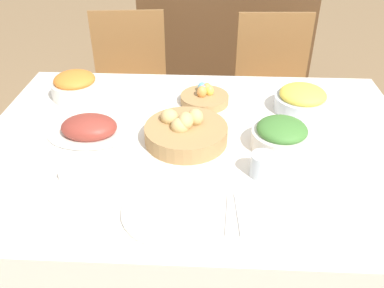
{
  "coord_description": "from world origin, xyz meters",
  "views": [
    {
      "loc": [
        0.04,
        -1.23,
        1.54
      ],
      "look_at": [
        -0.02,
        -0.09,
        0.77
      ],
      "focal_mm": 38.0,
      "sensor_mm": 36.0,
      "label": 1
    }
  ],
  "objects": [
    {
      "name": "carrot_bowl",
      "position": [
        -0.53,
        0.32,
        0.79
      ],
      "size": [
        0.2,
        0.2,
        0.11
      ],
      "color": "silver",
      "rests_on": "dining_table"
    },
    {
      "name": "sideboard",
      "position": [
        0.14,
        1.71,
        0.44
      ],
      "size": [
        1.2,
        0.44,
        0.89
      ],
      "color": "brown",
      "rests_on": "ground"
    },
    {
      "name": "dining_table",
      "position": [
        0.0,
        0.0,
        0.37
      ],
      "size": [
        1.59,
        1.13,
        0.73
      ],
      "color": "white",
      "rests_on": "ground"
    },
    {
      "name": "ground_plane",
      "position": [
        0.0,
        0.0,
        0.0
      ],
      "size": [
        12.0,
        12.0,
        0.0
      ],
      "primitive_type": "plane",
      "color": "#937551"
    },
    {
      "name": "pineapple_bowl",
      "position": [
        0.41,
        0.25,
        0.78
      ],
      "size": [
        0.22,
        0.22,
        0.1
      ],
      "color": "silver",
      "rests_on": "dining_table"
    },
    {
      "name": "knife",
      "position": [
        0.1,
        -0.38,
        0.74
      ],
      "size": [
        0.02,
        0.17,
        0.0
      ],
      "rotation": [
        0.0,
        0.0,
        -0.07
      ],
      "color": "silver",
      "rests_on": "dining_table"
    },
    {
      "name": "chair_far_right",
      "position": [
        0.4,
        0.9,
        0.5
      ],
      "size": [
        0.44,
        0.44,
        0.91
      ],
      "rotation": [
        0.0,
        0.0,
        0.05
      ],
      "color": "olive",
      "rests_on": "ground"
    },
    {
      "name": "bread_basket",
      "position": [
        -0.04,
        -0.01,
        0.77
      ],
      "size": [
        0.3,
        0.3,
        0.11
      ],
      "color": "#AD8451",
      "rests_on": "dining_table"
    },
    {
      "name": "ham_platter",
      "position": [
        -0.4,
        0.02,
        0.76
      ],
      "size": [
        0.32,
        0.22,
        0.08
      ],
      "color": "silver",
      "rests_on": "dining_table"
    },
    {
      "name": "green_salad_bowl",
      "position": [
        0.29,
        -0.03,
        0.78
      ],
      "size": [
        0.21,
        0.21,
        0.1
      ],
      "color": "silver",
      "rests_on": "dining_table"
    },
    {
      "name": "egg_basket",
      "position": [
        0.02,
        0.29,
        0.76
      ],
      "size": [
        0.2,
        0.2,
        0.08
      ],
      "color": "#AD8451",
      "rests_on": "dining_table"
    },
    {
      "name": "fork",
      "position": [
        -0.23,
        -0.38,
        0.74
      ],
      "size": [
        0.02,
        0.17,
        0.0
      ],
      "rotation": [
        0.0,
        0.0,
        -0.07
      ],
      "color": "silver",
      "rests_on": "dining_table"
    },
    {
      "name": "spoon",
      "position": [
        0.13,
        -0.38,
        0.74
      ],
      "size": [
        0.02,
        0.17,
        0.0
      ],
      "rotation": [
        0.0,
        0.0,
        0.07
      ],
      "color": "silver",
      "rests_on": "dining_table"
    },
    {
      "name": "drinking_cup",
      "position": [
        0.21,
        -0.19,
        0.77
      ],
      "size": [
        0.08,
        0.08,
        0.08
      ],
      "color": "silver",
      "rests_on": "dining_table"
    },
    {
      "name": "butter_dish",
      "position": [
        -0.36,
        -0.21,
        0.75
      ],
      "size": [
        0.13,
        0.08,
        0.03
      ],
      "color": "silver",
      "rests_on": "dining_table"
    },
    {
      "name": "dinner_plate",
      "position": [
        -0.06,
        -0.38,
        0.74
      ],
      "size": [
        0.28,
        0.28,
        0.01
      ],
      "color": "silver",
      "rests_on": "dining_table"
    },
    {
      "name": "chair_far_left",
      "position": [
        -0.43,
        0.9,
        0.5
      ],
      "size": [
        0.46,
        0.46,
        0.91
      ],
      "rotation": [
        0.0,
        0.0,
        0.1
      ],
      "color": "olive",
      "rests_on": "ground"
    }
  ]
}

